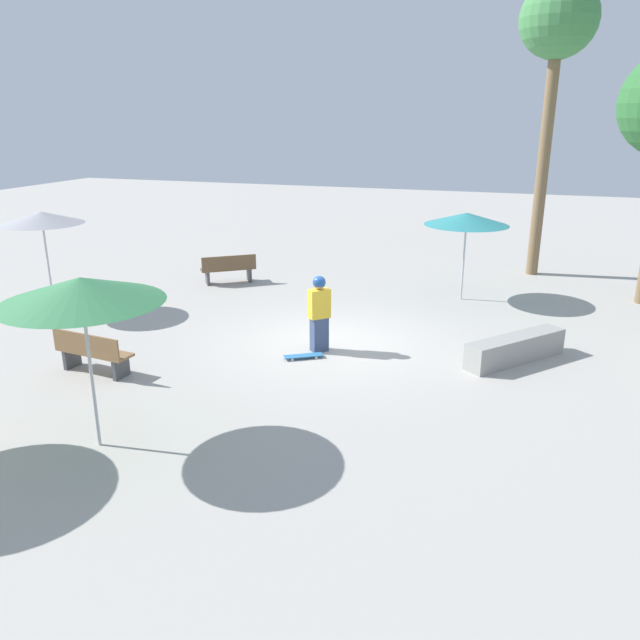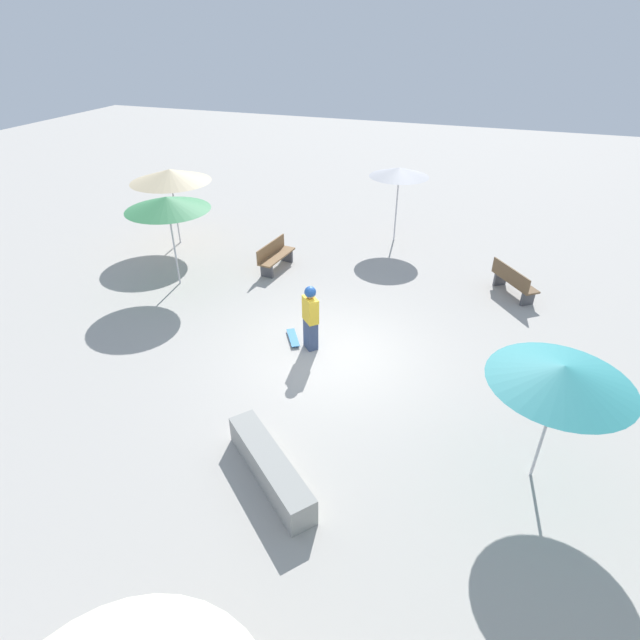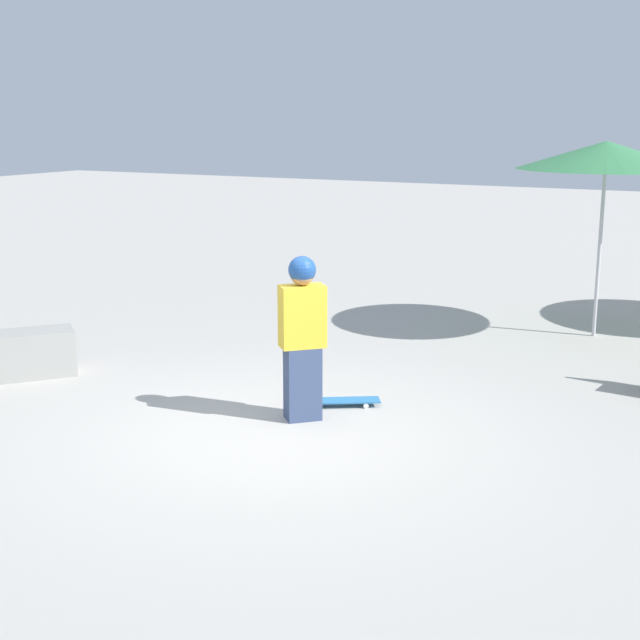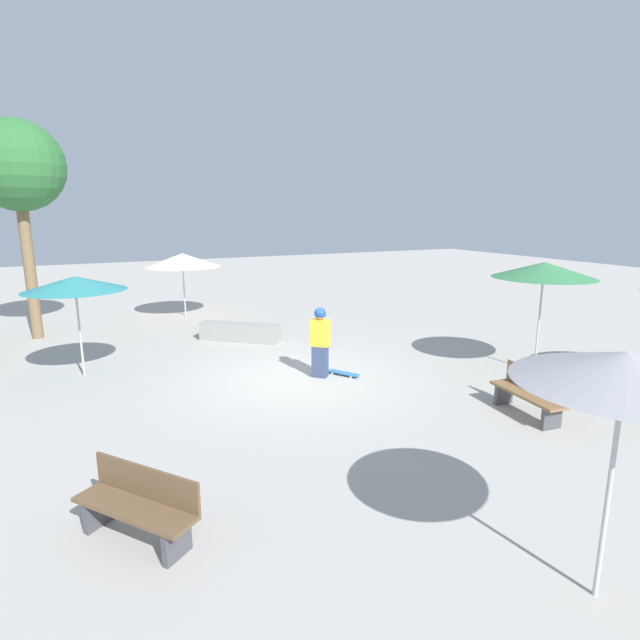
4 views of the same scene
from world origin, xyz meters
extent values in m
plane|color=#ADA8A0|center=(0.00, 0.00, 0.00)|extent=(60.00, 60.00, 0.00)
cube|color=#38476B|center=(-0.14, -0.52, 0.37)|extent=(0.41, 0.41, 0.74)
cube|color=yellow|center=(-0.14, -0.52, 1.04)|extent=(0.48, 0.48, 0.61)
sphere|color=tan|center=(-0.14, -0.52, 1.47)|extent=(0.24, 0.24, 0.24)
sphere|color=#1E478C|center=(-0.14, -0.52, 1.50)|extent=(0.27, 0.27, 0.27)
cube|color=teal|center=(-0.31, -1.04, 0.06)|extent=(0.79, 0.59, 0.02)
cylinder|color=silver|center=(-0.47, -1.24, 0.03)|extent=(0.06, 0.05, 0.05)
cylinder|color=silver|center=(-0.56, -1.10, 0.03)|extent=(0.06, 0.05, 0.05)
cylinder|color=silver|center=(-0.05, -0.98, 0.03)|extent=(0.06, 0.05, 0.05)
cylinder|color=silver|center=(-0.14, -0.84, 0.03)|extent=(0.06, 0.05, 0.05)
cube|color=gray|center=(3.80, 0.20, 0.27)|extent=(1.90, 2.15, 0.53)
cube|color=#47474C|center=(-5.02, 3.60, 0.20)|extent=(0.30, 0.36, 0.40)
cube|color=#47474C|center=(-4.02, 4.36, 0.20)|extent=(0.30, 0.36, 0.40)
cube|color=brown|center=(-4.52, 3.98, 0.42)|extent=(1.54, 1.32, 0.05)
cube|color=brown|center=(-4.40, 3.82, 0.65)|extent=(1.30, 1.00, 0.40)
cube|color=#47474C|center=(-4.48, -2.93, 0.20)|extent=(0.12, 0.40, 0.40)
cube|color=#47474C|center=(-3.24, -3.07, 0.20)|extent=(0.12, 0.40, 0.40)
cube|color=olive|center=(-3.86, -3.00, 0.42)|extent=(1.64, 0.62, 0.05)
cube|color=olive|center=(-3.88, -3.20, 0.65)|extent=(1.59, 0.22, 0.40)
cylinder|color=#B7B7BC|center=(-4.70, -7.06, 1.20)|extent=(0.05, 0.05, 2.40)
cone|color=#C6B289|center=(-4.70, -7.06, 2.34)|extent=(2.62, 2.62, 0.40)
cylinder|color=#B7B7BC|center=(-2.01, -5.34, 1.24)|extent=(0.05, 0.05, 2.49)
cone|color=#387F4C|center=(-2.01, -5.34, 2.43)|extent=(2.32, 2.32, 0.36)
cylinder|color=#B7B7BC|center=(2.25, 4.41, 1.11)|extent=(0.05, 0.05, 2.23)
cone|color=teal|center=(2.25, 4.41, 2.18)|extent=(2.21, 2.21, 0.32)
cylinder|color=#B7B7BC|center=(-7.41, -0.05, 1.22)|extent=(0.05, 0.05, 2.43)
cone|color=#99999E|center=(-7.41, -0.05, 2.39)|extent=(1.98, 1.98, 0.30)
camera|label=1|loc=(3.83, -12.21, 4.75)|focal=35.00mm
camera|label=2|loc=(9.08, 2.93, 6.78)|focal=28.00mm
camera|label=3|loc=(-4.21, 6.83, 2.95)|focal=50.00mm
camera|label=4|loc=(-10.06, 4.30, 3.76)|focal=28.00mm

